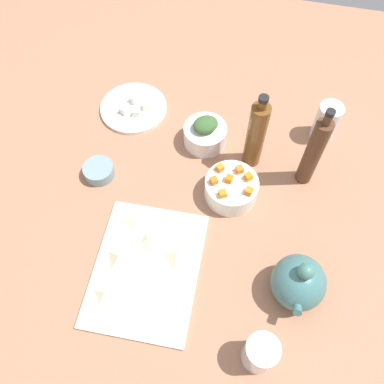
{
  "coord_description": "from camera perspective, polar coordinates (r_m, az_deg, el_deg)",
  "views": [
    {
      "loc": [
        53.45,
        12.22,
        102.03
      ],
      "look_at": [
        0.0,
        0.0,
        8.0
      ],
      "focal_mm": 38.59,
      "sensor_mm": 36.0,
      "label": 1
    }
  ],
  "objects": [
    {
      "name": "teapot",
      "position": [
        1.01,
        14.5,
        -11.99
      ],
      "size": [
        14.93,
        12.73,
        15.42
      ],
      "color": "#3E6F6F",
      "rests_on": "tabletop"
    },
    {
      "name": "carrot_cube_2",
      "position": [
        1.11,
        6.57,
        3.11
      ],
      "size": [
        2.49,
        2.49,
        1.8
      ],
      "primitive_type": "cube",
      "rotation": [
        0.0,
        0.0,
        0.57
      ],
      "color": "orange",
      "rests_on": "bowl_carrots"
    },
    {
      "name": "bottle_0",
      "position": [
        1.11,
        16.45,
        5.33
      ],
      "size": [
        4.44,
        4.44,
        28.04
      ],
      "color": "#50311F",
      "rests_on": "tabletop"
    },
    {
      "name": "tabletop",
      "position": [
        1.15,
        0.0,
        -1.64
      ],
      "size": [
        190.0,
        190.0,
        3.0
      ],
      "primitive_type": "cube",
      "color": "#A26E52",
      "rests_on": "ground"
    },
    {
      "name": "carrot_cube_6",
      "position": [
        1.1,
        3.89,
        3.36
      ],
      "size": [
        2.52,
        2.52,
        1.8
      ],
      "primitive_type": "cube",
      "rotation": [
        0.0,
        0.0,
        0.92
      ],
      "color": "orange",
      "rests_on": "bowl_carrots"
    },
    {
      "name": "cutting_board",
      "position": [
        1.05,
        -6.32,
        -10.55
      ],
      "size": [
        35.08,
        27.05,
        1.0
      ],
      "primitive_type": "cube",
      "rotation": [
        0.0,
        0.0,
        0.04
      ],
      "color": "white",
      "rests_on": "tabletop"
    },
    {
      "name": "carrot_cube_3",
      "position": [
        1.06,
        4.24,
        -0.28
      ],
      "size": [
        2.46,
        2.46,
        1.8
      ],
      "primitive_type": "cube",
      "rotation": [
        0.0,
        0.0,
        2.1
      ],
      "color": "orange",
      "rests_on": "bowl_carrots"
    },
    {
      "name": "tofu_cube_3",
      "position": [
        1.31,
        -9.38,
        11.12
      ],
      "size": [
        2.84,
        2.84,
        2.2
      ],
      "primitive_type": "cube",
      "rotation": [
        0.0,
        0.0,
        1.21
      ],
      "color": "white",
      "rests_on": "plate_tofu"
    },
    {
      "name": "dumpling_2",
      "position": [
        1.04,
        -2.1,
        -8.62
      ],
      "size": [
        6.07,
        5.65,
        2.61
      ],
      "primitive_type": "pyramid",
      "rotation": [
        0.0,
        0.0,
        3.23
      ],
      "color": "beige",
      "rests_on": "cutting_board"
    },
    {
      "name": "plate_tofu",
      "position": [
        1.33,
        -8.08,
        11.43
      ],
      "size": [
        20.67,
        20.67,
        1.2
      ],
      "primitive_type": "cylinder",
      "color": "white",
      "rests_on": "tabletop"
    },
    {
      "name": "bowl_small_side",
      "position": [
        1.19,
        -12.75,
        2.86
      ],
      "size": [
        8.53,
        8.53,
        3.6
      ],
      "primitive_type": "cylinder",
      "color": "gray",
      "rests_on": "tabletop"
    },
    {
      "name": "bowl_carrots",
      "position": [
        1.12,
        5.43,
        0.49
      ],
      "size": [
        14.38,
        14.38,
        6.38
      ],
      "primitive_type": "cylinder",
      "color": "white",
      "rests_on": "tabletop"
    },
    {
      "name": "tofu_cube_2",
      "position": [
        1.33,
        -8.02,
        12.6
      ],
      "size": [
        3.04,
        3.04,
        2.2
      ],
      "primitive_type": "cube",
      "rotation": [
        0.0,
        0.0,
        2.56
      ],
      "color": "#F7E1CB",
      "rests_on": "plate_tofu"
    },
    {
      "name": "carrot_cube_4",
      "position": [
        1.1,
        7.8,
        2.1
      ],
      "size": [
        2.55,
        2.55,
        1.8
      ],
      "primitive_type": "cube",
      "rotation": [
        0.0,
        0.0,
        0.8
      ],
      "color": "orange",
      "rests_on": "bowl_carrots"
    },
    {
      "name": "tofu_cube_0",
      "position": [
        1.3,
        -7.69,
        10.87
      ],
      "size": [
        2.52,
        2.52,
        2.2
      ],
      "primitive_type": "cube",
      "rotation": [
        0.0,
        0.0,
        1.73
      ],
      "color": "white",
      "rests_on": "plate_tofu"
    },
    {
      "name": "drinking_glass_1",
      "position": [
        0.96,
        9.39,
        -21.12
      ],
      "size": [
        7.36,
        7.36,
        10.51
      ],
      "primitive_type": "cylinder",
      "color": "white",
      "rests_on": "tabletop"
    },
    {
      "name": "carrot_cube_1",
      "position": [
        1.09,
        5.13,
        1.83
      ],
      "size": [
        2.11,
        2.11,
        1.8
      ],
      "primitive_type": "cube",
      "rotation": [
        0.0,
        0.0,
        2.95
      ],
      "color": "orange",
      "rests_on": "bowl_carrots"
    },
    {
      "name": "dumpling_3",
      "position": [
        1.03,
        -11.93,
        -13.61
      ],
      "size": [
        5.57,
        5.33,
        2.5
      ],
      "primitive_type": "pyramid",
      "rotation": [
        0.0,
        0.0,
        2.99
      ],
      "color": "beige",
      "rests_on": "cutting_board"
    },
    {
      "name": "tofu_cube_1",
      "position": [
        1.31,
        -6.34,
        11.76
      ],
      "size": [
        2.95,
        2.95,
        2.2
      ],
      "primitive_type": "cube",
      "rotation": [
        0.0,
        0.0,
        0.46
      ],
      "color": "white",
      "rests_on": "plate_tofu"
    },
    {
      "name": "dumpling_1",
      "position": [
        1.05,
        -10.03,
        -9.0
      ],
      "size": [
        6.92,
        7.27,
        2.77
      ],
      "primitive_type": "pyramid",
      "rotation": [
        0.0,
        0.0,
        4.29
      ],
      "color": "beige",
      "rests_on": "cutting_board"
    },
    {
      "name": "dumpling_0",
      "position": [
        1.06,
        -6.05,
        -6.66
      ],
      "size": [
        5.77,
        5.84,
        2.72
      ],
      "primitive_type": "pyramid",
      "rotation": [
        0.0,
        0.0,
        2.2
      ],
      "color": "beige",
      "rests_on": "cutting_board"
    },
    {
      "name": "bottle_1",
      "position": [
        1.12,
        8.82,
        7.78
      ],
      "size": [
        5.09,
        5.09,
        26.06
      ],
      "color": "brown",
      "rests_on": "tabletop"
    },
    {
      "name": "carrot_cube_0",
      "position": [
        1.07,
        7.86,
        0.13
      ],
      "size": [
        2.17,
        2.17,
        1.8
      ],
      "primitive_type": "cube",
      "rotation": [
        0.0,
        0.0,
        2.9
      ],
      "color": "orange",
      "rests_on": "bowl_carrots"
    },
    {
      "name": "chopped_greens_mound",
      "position": [
        1.18,
        1.87,
        9.31
      ],
      "size": [
        9.26,
        9.48,
        3.31
      ],
      "primitive_type": "ellipsoid",
      "rotation": [
        0.0,
        0.0,
        2.23
      ],
      "color": "#385E30",
      "rests_on": "bowl_greens"
    },
    {
      "name": "bowl_greens",
      "position": [
        1.22,
        1.81,
        7.88
      ],
      "size": [
        12.52,
        12.52,
        6.25
      ],
      "primitive_type": "cylinder",
      "color": "white",
      "rests_on": "tabletop"
    },
    {
      "name": "drinking_glass_0",
      "position": [
        1.27,
        18.08,
        9.22
      ],
      "size": [
        6.92,
        6.92,
        12.13
      ],
      "primitive_type": "cylinder",
      "color": "white",
      "rests_on": "tabletop"
    },
    {
      "name": "carrot_cube_5",
      "position": [
        1.08,
        3.04,
        1.58
      ],
      "size": [
        2.54,
        2.54,
        1.8
      ],
      "primitive_type": "cube",
      "rotation": [
        0.0,
        0.0,
        0.7
      ],
      "color": "orange",
      "rests_on": "bowl_carrots"
    },
    {
      "name": "dumpling_4",
      "position": [
        1.09,
        -8.0,
        -3.82
      ],
      "size": [
        6.47,
        6.31,
        2.25
      ],
      "primitive_type": "pyramid",
      "rotation": [
        0.0,
        0.0,
        0.3
      ],
      "color": "beige",
      "rests_on": "cutting_board"
    }
  ]
}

